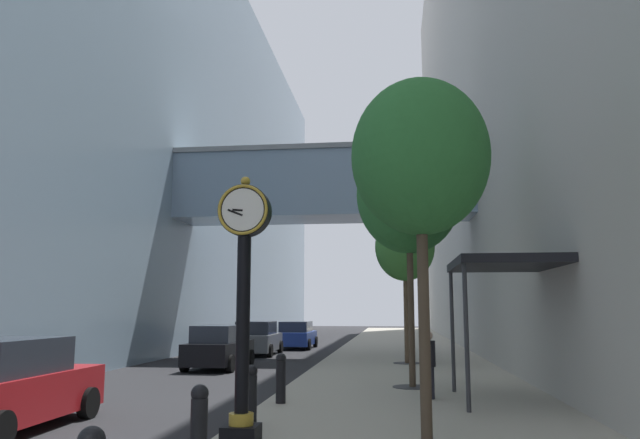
{
  "coord_description": "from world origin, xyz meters",
  "views": [
    {
      "loc": [
        3.05,
        -1.76,
        2.26
      ],
      "look_at": [
        1.03,
        14.98,
        4.74
      ],
      "focal_mm": 34.34,
      "sensor_mm": 36.0,
      "label": 1
    }
  ],
  "objects_px": {
    "street_tree_mid_near": "(409,195)",
    "car_blue_far": "(296,335)",
    "bollard_second": "(199,426)",
    "pedestrian_walking": "(428,363)",
    "bollard_third": "(251,395)",
    "car_grey_near": "(257,339)",
    "street_tree_near": "(420,159)",
    "street_clock": "(243,295)",
    "street_tree_mid_far": "(405,247)",
    "car_red_trailing": "(4,386)",
    "car_black_mid": "(219,348)",
    "bollard_fourth": "(281,377)"
  },
  "relations": [
    {
      "from": "street_tree_mid_near",
      "to": "car_blue_far",
      "type": "height_order",
      "value": "street_tree_mid_near"
    },
    {
      "from": "bollard_second",
      "to": "pedestrian_walking",
      "type": "distance_m",
      "value": 7.84
    },
    {
      "from": "bollard_third",
      "to": "car_grey_near",
      "type": "bearing_deg",
      "value": 102.39
    },
    {
      "from": "street_tree_near",
      "to": "street_clock",
      "type": "bearing_deg",
      "value": -174.29
    },
    {
      "from": "bollard_third",
      "to": "street_tree_mid_far",
      "type": "relative_size",
      "value": 0.19
    },
    {
      "from": "street_clock",
      "to": "car_red_trailing",
      "type": "relative_size",
      "value": 0.98
    },
    {
      "from": "bollard_second",
      "to": "street_tree_mid_far",
      "type": "xyz_separation_m",
      "value": [
        3.08,
        16.81,
        4.03
      ]
    },
    {
      "from": "street_tree_mid_far",
      "to": "car_blue_far",
      "type": "height_order",
      "value": "street_tree_mid_far"
    },
    {
      "from": "car_black_mid",
      "to": "street_tree_mid_far",
      "type": "bearing_deg",
      "value": 13.01
    },
    {
      "from": "car_blue_far",
      "to": "street_tree_near",
      "type": "bearing_deg",
      "value": -76.6
    },
    {
      "from": "bollard_fourth",
      "to": "bollard_second",
      "type": "bearing_deg",
      "value": -90.0
    },
    {
      "from": "bollard_fourth",
      "to": "street_tree_near",
      "type": "distance_m",
      "value": 6.62
    },
    {
      "from": "street_tree_near",
      "to": "street_tree_mid_near",
      "type": "height_order",
      "value": "street_tree_mid_near"
    },
    {
      "from": "bollard_second",
      "to": "street_tree_mid_near",
      "type": "height_order",
      "value": "street_tree_mid_near"
    },
    {
      "from": "pedestrian_walking",
      "to": "car_black_mid",
      "type": "xyz_separation_m",
      "value": [
        -7.53,
        8.09,
        -0.18
      ]
    },
    {
      "from": "bollard_fourth",
      "to": "street_tree_mid_far",
      "type": "relative_size",
      "value": 0.19
    },
    {
      "from": "street_clock",
      "to": "car_red_trailing",
      "type": "distance_m",
      "value": 5.37
    },
    {
      "from": "street_clock",
      "to": "bollard_fourth",
      "type": "bearing_deg",
      "value": 92.87
    },
    {
      "from": "bollard_second",
      "to": "car_blue_far",
      "type": "xyz_separation_m",
      "value": [
        -3.07,
        27.49,
        0.04
      ]
    },
    {
      "from": "bollard_fourth",
      "to": "car_grey_near",
      "type": "bearing_deg",
      "value": 104.57
    },
    {
      "from": "car_blue_far",
      "to": "pedestrian_walking",
      "type": "bearing_deg",
      "value": -72.4
    },
    {
      "from": "car_grey_near",
      "to": "car_red_trailing",
      "type": "distance_m",
      "value": 19.48
    },
    {
      "from": "street_clock",
      "to": "street_tree_mid_far",
      "type": "xyz_separation_m",
      "value": [
        2.85,
        15.43,
        2.27
      ]
    },
    {
      "from": "bollard_fourth",
      "to": "car_blue_far",
      "type": "height_order",
      "value": "car_blue_far"
    },
    {
      "from": "street_tree_near",
      "to": "car_blue_far",
      "type": "height_order",
      "value": "street_tree_near"
    },
    {
      "from": "bollard_second",
      "to": "bollard_fourth",
      "type": "height_order",
      "value": "same"
    },
    {
      "from": "car_blue_far",
      "to": "car_grey_near",
      "type": "bearing_deg",
      "value": -102.53
    },
    {
      "from": "bollard_third",
      "to": "street_tree_mid_near",
      "type": "height_order",
      "value": "street_tree_mid_near"
    },
    {
      "from": "bollard_third",
      "to": "car_black_mid",
      "type": "relative_size",
      "value": 0.27
    },
    {
      "from": "bollard_fourth",
      "to": "car_blue_far",
      "type": "distance_m",
      "value": 21.74
    },
    {
      "from": "street_tree_mid_near",
      "to": "car_black_mid",
      "type": "height_order",
      "value": "street_tree_mid_near"
    },
    {
      "from": "street_tree_mid_near",
      "to": "street_tree_mid_far",
      "type": "bearing_deg",
      "value": 90.0
    },
    {
      "from": "street_tree_near",
      "to": "street_tree_mid_far",
      "type": "distance_m",
      "value": 15.15
    },
    {
      "from": "bollard_third",
      "to": "car_blue_far",
      "type": "height_order",
      "value": "car_blue_far"
    },
    {
      "from": "bollard_fourth",
      "to": "car_grey_near",
      "type": "distance_m",
      "value": 16.84
    },
    {
      "from": "car_black_mid",
      "to": "car_red_trailing",
      "type": "distance_m",
      "value": 12.37
    },
    {
      "from": "car_grey_near",
      "to": "car_black_mid",
      "type": "xyz_separation_m",
      "value": [
        0.11,
        -7.12,
        -0.01
      ]
    },
    {
      "from": "bollard_second",
      "to": "pedestrian_walking",
      "type": "bearing_deg",
      "value": 64.23
    },
    {
      "from": "bollard_second",
      "to": "street_tree_mid_far",
      "type": "distance_m",
      "value": 17.56
    },
    {
      "from": "bollard_third",
      "to": "pedestrian_walking",
      "type": "distance_m",
      "value": 5.32
    },
    {
      "from": "street_clock",
      "to": "bollard_second",
      "type": "bearing_deg",
      "value": -99.5
    },
    {
      "from": "car_grey_near",
      "to": "street_tree_mid_far",
      "type": "bearing_deg",
      "value": -36.75
    },
    {
      "from": "bollard_second",
      "to": "street_tree_near",
      "type": "relative_size",
      "value": 0.19
    },
    {
      "from": "street_clock",
      "to": "bollard_third",
      "type": "relative_size",
      "value": 3.81
    },
    {
      "from": "car_black_mid",
      "to": "street_clock",
      "type": "bearing_deg",
      "value": -72.46
    },
    {
      "from": "street_tree_near",
      "to": "car_red_trailing",
      "type": "relative_size",
      "value": 1.35
    },
    {
      "from": "street_clock",
      "to": "street_tree_near",
      "type": "relative_size",
      "value": 0.73
    },
    {
      "from": "street_tree_mid_near",
      "to": "car_red_trailing",
      "type": "distance_m",
      "value": 11.12
    },
    {
      "from": "pedestrian_walking",
      "to": "bollard_second",
      "type": "bearing_deg",
      "value": -115.77
    },
    {
      "from": "street_tree_mid_near",
      "to": "bollard_third",
      "type": "bearing_deg",
      "value": -116.21
    }
  ]
}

